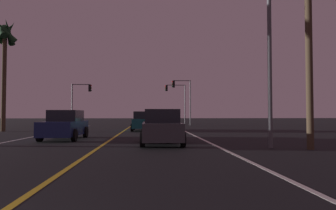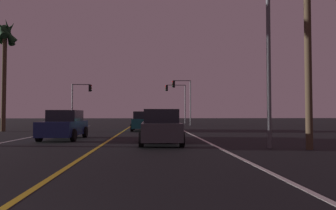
# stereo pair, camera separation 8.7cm
# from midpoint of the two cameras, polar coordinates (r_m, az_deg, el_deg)

# --- Properties ---
(lane_edge_right) EXTENTS (0.16, 40.76, 0.01)m
(lane_edge_right) POSITION_cam_midpoint_polar(r_m,az_deg,el_deg) (16.06, 7.37, -7.08)
(lane_edge_right) COLOR silver
(lane_edge_right) RESTS_ON ground
(lane_edge_left) EXTENTS (0.16, 40.76, 0.01)m
(lane_edge_left) POSITION_cam_midpoint_polar(r_m,az_deg,el_deg) (17.47, -29.44, -6.43)
(lane_edge_left) COLOR silver
(lane_edge_left) RESTS_ON ground
(lane_center_divider) EXTENTS (0.16, 40.76, 0.01)m
(lane_center_divider) POSITION_cam_midpoint_polar(r_m,az_deg,el_deg) (15.92, -11.85, -7.10)
(lane_center_divider) COLOR gold
(lane_center_divider) RESTS_ON ground
(car_oncoming) EXTENTS (2.02, 4.30, 1.70)m
(car_oncoming) POSITION_cam_midpoint_polar(r_m,az_deg,el_deg) (17.55, -20.07, -3.86)
(car_oncoming) COLOR black
(car_oncoming) RESTS_ON ground
(car_ahead_far) EXTENTS (2.02, 4.30, 1.70)m
(car_ahead_far) POSITION_cam_midpoint_polar(r_m,az_deg,el_deg) (25.22, -4.99, -3.32)
(car_ahead_far) COLOR black
(car_ahead_far) RESTS_ON ground
(car_lead_same_lane) EXTENTS (2.02, 4.30, 1.70)m
(car_lead_same_lane) POSITION_cam_midpoint_polar(r_m,az_deg,el_deg) (13.87, -1.35, -4.53)
(car_lead_same_lane) COLOR black
(car_lead_same_lane) RESTS_ON ground
(traffic_light_near_right) EXTENTS (2.51, 0.36, 5.91)m
(traffic_light_near_right) POSITION_cam_midpoint_polar(r_m,az_deg,el_deg) (36.93, 2.93, 2.57)
(traffic_light_near_right) COLOR #4C4C51
(traffic_light_near_right) RESTS_ON ground
(traffic_light_near_left) EXTENTS (2.54, 0.36, 5.32)m
(traffic_light_near_left) POSITION_cam_midpoint_polar(r_m,az_deg,el_deg) (37.66, -17.01, 1.96)
(traffic_light_near_left) COLOR #4C4C51
(traffic_light_near_left) RESTS_ON ground
(traffic_light_far_right) EXTENTS (3.08, 0.36, 5.89)m
(traffic_light_far_right) POSITION_cam_midpoint_polar(r_m,az_deg,el_deg) (42.36, 1.68, 2.03)
(traffic_light_far_right) COLOR #4C4C51
(traffic_light_far_right) RESTS_ON ground
(street_lamp_right_near) EXTENTS (1.91, 0.44, 8.89)m
(street_lamp_right_near) POSITION_cam_midpoint_polar(r_m,az_deg,el_deg) (13.43, 18.23, 15.89)
(street_lamp_right_near) COLOR #4C4C51
(street_lamp_right_near) RESTS_ON ground
(utility_pole_right) EXTENTS (2.20, 0.28, 9.16)m
(utility_pole_right) POSITION_cam_midpoint_polar(r_m,az_deg,el_deg) (13.55, 26.58, 12.80)
(utility_pole_right) COLOR #423323
(utility_pole_right) RESTS_ON ground
(palm_tree_left_mid) EXTENTS (2.14, 2.12, 9.58)m
(palm_tree_left_mid) POSITION_cam_midpoint_polar(r_m,az_deg,el_deg) (28.39, -30.00, 10.92)
(palm_tree_left_mid) COLOR #473826
(palm_tree_left_mid) RESTS_ON ground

